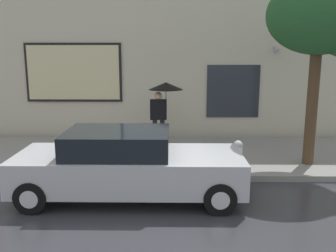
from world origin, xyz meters
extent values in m
plane|color=#333338|center=(0.00, 0.00, 0.00)|extent=(60.00, 60.00, 0.00)
cube|color=gray|center=(0.00, 3.00, 0.07)|extent=(20.00, 4.00, 0.15)
cube|color=beige|center=(0.00, 5.50, 3.50)|extent=(20.00, 0.40, 7.00)
cube|color=black|center=(-2.70, 5.27, 2.34)|extent=(3.28, 0.06, 1.99)
cube|color=beige|center=(-2.70, 5.24, 2.34)|extent=(3.12, 0.03, 1.83)
cube|color=#262B33|center=(2.75, 5.28, 1.70)|extent=(1.80, 0.04, 1.80)
cone|color=#99999E|center=(4.15, 5.15, 3.10)|extent=(0.22, 0.24, 0.24)
cube|color=#B7BABF|center=(-0.22, 0.04, 0.62)|extent=(4.74, 1.78, 0.71)
cube|color=black|center=(-0.46, 0.04, 1.22)|extent=(2.13, 1.56, 0.49)
cylinder|color=black|center=(1.60, 0.86, 0.32)|extent=(0.64, 0.22, 0.64)
cylinder|color=silver|center=(1.60, 0.86, 0.32)|extent=(0.35, 0.24, 0.35)
cylinder|color=black|center=(1.60, -0.77, 0.32)|extent=(0.64, 0.22, 0.64)
cylinder|color=silver|center=(1.60, -0.77, 0.32)|extent=(0.35, 0.24, 0.35)
cylinder|color=black|center=(-2.04, 0.86, 0.32)|extent=(0.64, 0.22, 0.64)
cylinder|color=silver|center=(-2.04, 0.86, 0.32)|extent=(0.35, 0.24, 0.35)
cylinder|color=black|center=(-2.04, -0.77, 0.32)|extent=(0.64, 0.22, 0.64)
cylinder|color=silver|center=(-2.04, -0.77, 0.32)|extent=(0.35, 0.24, 0.35)
cylinder|color=white|center=(2.33, 1.60, 0.45)|extent=(0.22, 0.22, 0.61)
sphere|color=#BBBBB7|center=(2.33, 1.60, 0.76)|extent=(0.23, 0.23, 0.23)
cylinder|color=#BBBBB7|center=(2.33, 1.44, 0.48)|extent=(0.09, 0.12, 0.09)
cylinder|color=#BBBBB7|center=(2.33, 1.76, 0.48)|extent=(0.09, 0.12, 0.09)
cylinder|color=white|center=(2.33, 1.60, 0.18)|extent=(0.30, 0.30, 0.06)
cylinder|color=black|center=(0.14, 3.69, 0.58)|extent=(0.14, 0.14, 0.86)
cylinder|color=black|center=(0.37, 3.69, 0.58)|extent=(0.14, 0.14, 0.86)
cube|color=black|center=(0.25, 3.69, 1.32)|extent=(0.50, 0.22, 0.61)
sphere|color=tan|center=(0.25, 3.69, 1.74)|extent=(0.23, 0.23, 0.23)
cylinder|color=#4C4C51|center=(0.48, 3.69, 1.57)|extent=(0.02, 0.02, 0.90)
cone|color=black|center=(0.48, 3.69, 2.04)|extent=(1.05, 1.05, 0.22)
cylinder|color=#4C3823|center=(4.27, 2.04, 1.69)|extent=(0.28, 0.28, 3.08)
ellipsoid|color=#235628|center=(4.27, 2.04, 3.94)|extent=(2.57, 2.19, 1.93)
camera|label=1|loc=(0.70, -7.44, 3.12)|focal=39.63mm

